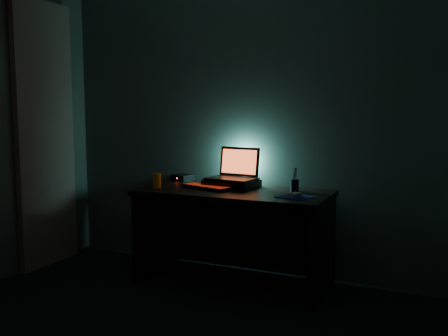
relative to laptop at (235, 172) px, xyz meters
name	(u,v)px	position (x,y,z in m)	size (l,w,h in m)	color
room	(100,137)	(0.07, -1.80, 0.38)	(3.50, 4.00, 2.50)	black
desk	(236,221)	(0.07, -0.13, -0.38)	(1.50, 0.70, 0.75)	black
curtain	(45,136)	(-1.64, -0.38, 0.28)	(0.06, 0.65, 2.30)	#B0A38D
riser	(232,184)	(-0.01, -0.05, -0.09)	(0.40, 0.30, 0.06)	black
laptop	(235,172)	(0.00, 0.00, 0.00)	(0.41, 0.32, 0.26)	black
keyboard	(207,187)	(-0.16, -0.20, -0.11)	(0.44, 0.26, 0.03)	black
mousepad	(295,197)	(0.60, -0.30, -0.12)	(0.22, 0.20, 0.00)	#0C1559
mouse	(295,195)	(0.60, -0.30, -0.10)	(0.06, 0.10, 0.03)	#9FA1A5
pen_cup	(295,185)	(0.52, -0.03, -0.07)	(0.06, 0.06, 0.09)	black
juice_glass	(157,181)	(-0.54, -0.33, -0.06)	(0.07, 0.07, 0.12)	#FF9C0D
router	(183,178)	(-0.54, 0.11, -0.09)	(0.20, 0.18, 0.06)	black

